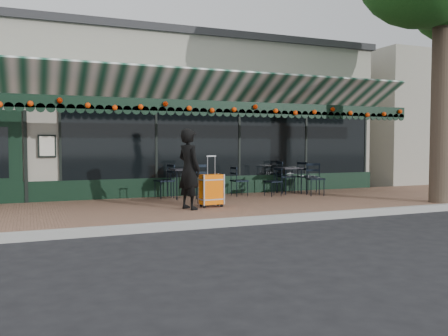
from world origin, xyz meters
name	(u,v)px	position (x,y,z in m)	size (l,w,h in m)	color
ground	(257,223)	(0.00, 0.00, 0.00)	(80.00, 80.00, 0.00)	black
sidewalk	(219,207)	(0.00, 2.00, 0.07)	(18.00, 4.00, 0.15)	brown
curb	(259,220)	(0.00, -0.08, 0.07)	(18.00, 0.16, 0.15)	#9E9E99
restaurant_building	(156,123)	(0.00, 7.84, 2.27)	(12.00, 9.60, 4.50)	#9E9A89
neighbor_building_right	(435,125)	(13.00, 8.00, 2.40)	(12.00, 8.00, 4.80)	gray
woman	(189,169)	(-0.94, 1.40, 1.01)	(0.63, 0.41, 1.73)	black
suitcase	(211,190)	(-0.37, 1.55, 0.53)	(0.52, 0.33, 1.13)	#FE6908
cafe_table_a	(289,170)	(2.66, 3.35, 0.82)	(0.60, 0.60, 0.74)	black
cafe_table_b	(184,171)	(-0.44, 3.38, 0.84)	(0.63, 0.63, 0.77)	black
chair_a_left	(273,182)	(1.93, 2.95, 0.53)	(0.38, 0.38, 0.77)	black
chair_a_right	(286,177)	(2.70, 3.59, 0.61)	(0.46, 0.46, 0.92)	black
chair_a_front	(315,179)	(3.08, 2.65, 0.59)	(0.44, 0.44, 0.89)	black
chair_a_extra	(307,177)	(3.27, 3.37, 0.60)	(0.45, 0.45, 0.90)	black
chair_b_left	(164,181)	(-0.89, 3.61, 0.59)	(0.44, 0.44, 0.89)	black
chair_b_right	(239,181)	(1.13, 3.36, 0.55)	(0.40, 0.40, 0.80)	black
chair_b_front	(202,183)	(-0.28, 2.40, 0.61)	(0.46, 0.46, 0.92)	black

